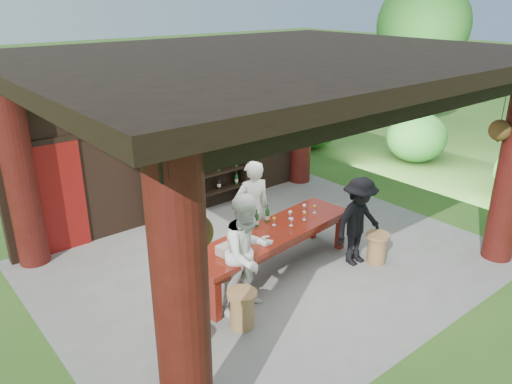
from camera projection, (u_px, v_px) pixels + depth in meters
ground at (271, 260)px, 8.61m from camera, size 90.00×90.00×0.00m
pavilion at (254, 136)px, 8.12m from camera, size 7.50×6.00×3.60m
wine_shelf at (199, 167)px, 10.12m from camera, size 2.27×0.35×2.00m
tasting_table at (271, 238)px, 8.01m from camera, size 3.28×1.19×0.75m
stool_near_left at (242, 308)px, 6.81m from camera, size 0.42×0.42×0.55m
stool_near_right at (377, 247)px, 8.46m from camera, size 0.40×0.40×0.53m
stool_far_left at (177, 346)px, 6.13m from camera, size 0.37×0.37×0.48m
host at (253, 209)px, 8.51m from camera, size 0.71×0.55×1.73m
guest_woman at (248, 254)px, 6.99m from camera, size 0.89×0.70×1.78m
guest_man at (359, 221)px, 8.27m from camera, size 1.00×0.58×1.54m
table_bottles at (258, 217)px, 8.13m from camera, size 0.43×0.10×0.31m
table_glasses at (297, 215)px, 8.39m from camera, size 0.94×0.34×0.15m
napkin_basket at (226, 249)px, 7.27m from camera, size 0.28×0.21×0.14m
shrubs at (298, 192)px, 10.08m from camera, size 15.21×8.27×1.36m
trees at (354, 40)px, 10.56m from camera, size 21.15×10.32×4.80m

